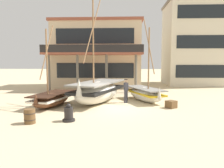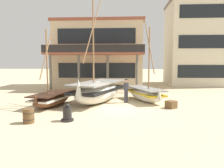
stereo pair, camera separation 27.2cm
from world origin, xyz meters
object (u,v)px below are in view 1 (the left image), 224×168
(fishing_boat_near_left, at_px, (52,99))
(fishing_boat_centre_large, at_px, (98,91))
(wooden_barrel, at_px, (30,116))
(harbor_building_main, at_px, (98,54))
(cargo_crate, at_px, (171,104))
(harbor_building_annex, at_px, (195,44))
(fishing_boat_far_right, at_px, (145,93))
(capstan_winch, at_px, (69,114))
(fisherman_by_hull, at_px, (126,91))

(fishing_boat_near_left, distance_m, fishing_boat_centre_large, 3.22)
(wooden_barrel, distance_m, harbor_building_main, 15.69)
(wooden_barrel, distance_m, cargo_crate, 8.38)
(harbor_building_main, relative_size, harbor_building_annex, 1.00)
(harbor_building_annex, bearing_deg, fishing_boat_far_right, -121.44)
(fishing_boat_centre_large, relative_size, fishing_boat_far_right, 1.28)
(fishing_boat_far_right, relative_size, cargo_crate, 10.64)
(fishing_boat_near_left, distance_m, fishing_boat_far_right, 6.61)
(cargo_crate, relative_size, harbor_building_main, 0.06)
(cargo_crate, bearing_deg, fishing_boat_far_right, 121.66)
(capstan_winch, bearing_deg, fishing_boat_centre_large, 79.63)
(harbor_building_main, height_order, harbor_building_annex, harbor_building_annex)
(fishing_boat_near_left, xyz_separation_m, fisherman_by_hull, (4.84, 1.47, 0.34))
(fisherman_by_hull, xyz_separation_m, wooden_barrel, (-4.63, -5.44, -0.48))
(wooden_barrel, xyz_separation_m, cargo_crate, (7.46, 3.83, -0.12))
(capstan_winch, bearing_deg, harbor_building_annex, 56.63)
(fishing_boat_centre_large, height_order, wooden_barrel, fishing_boat_centre_large)
(fishing_boat_near_left, bearing_deg, fishing_boat_far_right, 19.14)
(fishing_boat_centre_large, xyz_separation_m, harbor_building_annex, (10.57, 12.50, 4.14))
(fisherman_by_hull, relative_size, harbor_building_annex, 0.17)
(harbor_building_main, bearing_deg, fishing_boat_centre_large, -83.49)
(fishing_boat_centre_large, bearing_deg, fisherman_by_hull, 1.03)
(fishing_boat_near_left, relative_size, harbor_building_main, 0.53)
(fishing_boat_centre_large, distance_m, harbor_building_annex, 16.89)
(fisherman_by_hull, height_order, cargo_crate, fisherman_by_hull)
(capstan_winch, bearing_deg, fishing_boat_far_right, 52.88)
(fishing_boat_centre_large, bearing_deg, capstan_winch, -100.37)
(harbor_building_main, bearing_deg, fishing_boat_near_left, -98.77)
(cargo_crate, height_order, harbor_building_annex, harbor_building_annex)
(wooden_barrel, bearing_deg, fisherman_by_hull, 49.60)
(fishing_boat_centre_large, bearing_deg, fishing_boat_near_left, -153.49)
(fishing_boat_near_left, xyz_separation_m, harbor_building_annex, (13.44, 13.93, 4.47))
(fishing_boat_centre_large, bearing_deg, fishing_boat_far_right, 12.32)
(fisherman_by_hull, bearing_deg, fishing_boat_near_left, -163.17)
(fishing_boat_far_right, distance_m, capstan_winch, 7.09)
(fishing_boat_far_right, height_order, wooden_barrel, fishing_boat_far_right)
(fishing_boat_far_right, xyz_separation_m, harbor_building_main, (-4.50, 9.12, 3.10))
(harbor_building_annex, bearing_deg, capstan_winch, -123.37)
(fishing_boat_far_right, relative_size, capstan_winch, 6.72)
(fishing_boat_far_right, height_order, fisherman_by_hull, fishing_boat_far_right)
(fisherman_by_hull, relative_size, wooden_barrel, 2.41)
(fisherman_by_hull, relative_size, capstan_winch, 1.90)
(fishing_boat_centre_large, relative_size, capstan_winch, 8.59)
(fishing_boat_centre_large, distance_m, cargo_crate, 5.09)
(fishing_boat_far_right, xyz_separation_m, cargo_crate, (1.43, -2.32, -0.33))
(fishing_boat_centre_large, bearing_deg, cargo_crate, -18.18)
(fishing_boat_centre_large, bearing_deg, harbor_building_annex, 49.78)
(capstan_winch, height_order, harbor_building_annex, harbor_building_annex)
(wooden_barrel, bearing_deg, fishing_boat_far_right, 45.53)
(harbor_building_annex, bearing_deg, wooden_barrel, -126.44)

